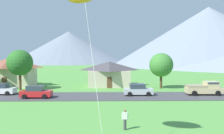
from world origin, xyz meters
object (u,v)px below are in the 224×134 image
at_px(house_leftmost, 11,71).
at_px(watcher_person, 125,119).
at_px(house_left_center, 109,73).
at_px(pickup_truck_sand_west_side, 205,88).
at_px(parked_car_silver_mid_east, 138,90).
at_px(parked_car_white_east_end, 1,89).
at_px(tree_near_left, 161,65).
at_px(tree_center, 20,63).
at_px(parked_car_red_west_end, 36,92).

xyz_separation_m(house_leftmost, watcher_person, (19.89, -27.73, -1.97)).
distance_m(house_left_center, pickup_truck_sand_west_side, 18.16).
xyz_separation_m(house_left_center, parked_car_silver_mid_east, (4.13, -11.61, -1.57)).
bearing_deg(house_leftmost, parked_car_white_east_end, -76.61).
bearing_deg(tree_near_left, house_left_center, 157.06).
distance_m(house_leftmost, watcher_person, 34.19).
height_order(house_left_center, tree_center, tree_center).
distance_m(parked_car_white_east_end, watcher_person, 24.62).
height_order(tree_center, parked_car_red_west_end, tree_center).
bearing_deg(parked_car_silver_mid_east, parked_car_white_east_end, 177.00).
relative_size(house_left_center, tree_near_left, 1.32).
bearing_deg(house_leftmost, parked_car_red_west_end, -57.12).
bearing_deg(watcher_person, tree_near_left, 71.24).
relative_size(house_leftmost, parked_car_red_west_end, 2.13).
bearing_deg(parked_car_red_west_end, watcher_person, -51.96).
relative_size(tree_near_left, parked_car_silver_mid_east, 1.49).
relative_size(parked_car_red_west_end, parked_car_silver_mid_east, 0.99).
xyz_separation_m(house_leftmost, parked_car_white_east_end, (2.46, -10.35, -1.98)).
relative_size(tree_center, parked_car_red_west_end, 1.63).
distance_m(tree_near_left, pickup_truck_sand_west_side, 9.45).
bearing_deg(tree_center, parked_car_silver_mid_east, -17.44).
bearing_deg(watcher_person, parked_car_red_west_end, 128.04).
distance_m(house_left_center, watcher_person, 27.99).
height_order(tree_center, watcher_person, tree_center).
bearing_deg(parked_car_red_west_end, pickup_truck_sand_west_side, 4.98).
distance_m(tree_center, watcher_person, 27.94).
distance_m(tree_center, parked_car_silver_mid_east, 20.64).
relative_size(tree_center, parked_car_silver_mid_east, 1.62).
height_order(tree_center, parked_car_white_east_end, tree_center).
xyz_separation_m(tree_center, pickup_truck_sand_west_side, (29.34, -5.81, -3.59)).
height_order(parked_car_red_west_end, pickup_truck_sand_west_side, pickup_truck_sand_west_side).
relative_size(tree_center, watcher_person, 4.10).
distance_m(house_leftmost, tree_near_left, 28.33).
bearing_deg(pickup_truck_sand_west_side, house_left_center, 141.24).
bearing_deg(house_left_center, tree_center, -160.03).
height_order(parked_car_red_west_end, parked_car_silver_mid_east, same).
xyz_separation_m(house_left_center, parked_car_white_east_end, (-16.38, -10.54, -1.57)).
relative_size(parked_car_silver_mid_east, pickup_truck_sand_west_side, 0.81).
relative_size(house_leftmost, house_left_center, 1.08).
height_order(parked_car_silver_mid_east, watcher_person, parked_car_silver_mid_east).
distance_m(tree_center, parked_car_white_east_end, 6.38).
bearing_deg(house_left_center, tree_near_left, -22.94).
bearing_deg(house_left_center, watcher_person, -87.85).
bearing_deg(parked_car_white_east_end, tree_center, 76.98).
height_order(tree_near_left, pickup_truck_sand_west_side, tree_near_left).
bearing_deg(parked_car_silver_mid_east, watcher_person, -100.70).
height_order(parked_car_silver_mid_east, pickup_truck_sand_west_side, pickup_truck_sand_west_side).
height_order(parked_car_white_east_end, pickup_truck_sand_west_side, pickup_truck_sand_west_side).
bearing_deg(parked_car_silver_mid_east, tree_center, 162.56).
height_order(house_leftmost, parked_car_red_west_end, house_leftmost).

